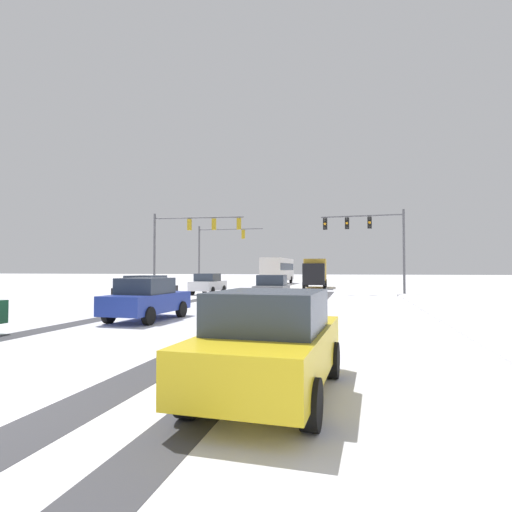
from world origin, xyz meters
TOP-DOWN VIEW (x-y plane):
  - wheel_track_left_lane at (-3.60, 15.30)m, footprint 0.93×33.65m
  - wheel_track_right_lane at (2.35, 15.30)m, footprint 0.95×33.65m
  - wheel_track_center at (4.05, 15.30)m, footprint 0.75×33.65m
  - sidewalk_kerb_right at (11.17, 13.77)m, footprint 4.00×33.65m
  - traffic_signal_far_left at (-7.83, 36.65)m, footprint 6.91×0.46m
  - traffic_signal_near_right at (7.27, 28.71)m, footprint 6.29×0.58m
  - traffic_signal_near_left at (-6.78, 26.85)m, footprint 7.48×0.90m
  - car_white_lead at (-5.04, 26.37)m, footprint 1.90×4.13m
  - car_grey_second at (1.42, 19.59)m, footprint 2.00×4.19m
  - car_black_third at (-4.70, 15.90)m, footprint 1.88×4.12m
  - car_blue_fourth at (-1.62, 10.15)m, footprint 1.98×4.17m
  - car_yellow_cab_sixth at (4.88, 1.96)m, footprint 1.98×4.18m
  - bus_oncoming at (-3.75, 49.77)m, footprint 2.75×11.02m
  - box_truck_delivery at (2.09, 39.50)m, footprint 2.55×7.49m

SIDE VIEW (x-z plane):
  - wheel_track_left_lane at x=-3.60m, z-range 0.00..0.01m
  - wheel_track_right_lane at x=2.35m, z-range 0.00..0.01m
  - wheel_track_center at x=4.05m, z-range 0.00..0.01m
  - sidewalk_kerb_right at x=11.17m, z-range 0.00..0.12m
  - car_white_lead at x=-5.04m, z-range 0.01..1.63m
  - car_grey_second at x=1.42m, z-range 0.01..1.63m
  - car_black_third at x=-4.70m, z-range 0.01..1.63m
  - car_blue_fourth at x=-1.62m, z-range 0.01..1.63m
  - car_yellow_cab_sixth at x=4.88m, z-range 0.01..1.63m
  - box_truck_delivery at x=2.09m, z-range 0.12..3.14m
  - bus_oncoming at x=-3.75m, z-range 0.30..3.68m
  - traffic_signal_far_left at x=-7.83m, z-range 1.23..7.73m
  - traffic_signal_near_right at x=7.27m, z-range 1.55..8.05m
  - traffic_signal_near_left at x=-6.78m, z-range 1.59..8.09m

